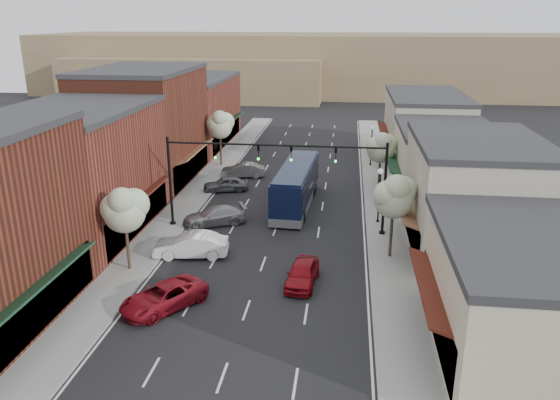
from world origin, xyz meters
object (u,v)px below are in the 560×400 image
(parked_car_b, at_px, (191,245))
(lamp_post_near, at_px, (380,187))
(signal_mast_left, at_px, (200,169))
(tree_right_far, at_px, (381,147))
(lamp_post_far, at_px, (372,139))
(tree_left_near, at_px, (124,208))
(tree_right_near, at_px, (395,195))
(parked_car_a, at_px, (164,297))
(parked_car_d, at_px, (226,184))
(signal_mast_right, at_px, (352,174))
(parked_car_e, at_px, (243,170))
(tree_left_far, at_px, (220,124))
(parked_car_c, at_px, (215,216))
(red_hatchback, at_px, (302,273))
(coach_bus, at_px, (296,185))

(parked_car_b, bearing_deg, lamp_post_near, 114.35)
(signal_mast_left, distance_m, tree_right_far, 18.39)
(signal_mast_left, distance_m, lamp_post_far, 24.14)
(tree_left_near, bearing_deg, tree_right_near, 13.55)
(tree_right_far, bearing_deg, tree_right_near, -90.00)
(tree_right_far, height_order, lamp_post_near, tree_right_far)
(signal_mast_left, relative_size, parked_car_a, 1.64)
(tree_left_near, relative_size, parked_car_d, 1.37)
(signal_mast_right, height_order, signal_mast_left, same)
(parked_car_d, bearing_deg, signal_mast_left, -16.00)
(parked_car_e, bearing_deg, tree_left_far, -151.06)
(tree_right_near, xyz_separation_m, parked_car_c, (-13.19, 4.70, -3.74))
(parked_car_d, bearing_deg, lamp_post_far, 111.29)
(parked_car_a, xyz_separation_m, parked_car_e, (-0.56, 26.32, 0.02))
(red_hatchback, bearing_deg, parked_car_c, 135.10)
(signal_mast_right, relative_size, parked_car_a, 1.64)
(signal_mast_right, xyz_separation_m, lamp_post_far, (2.18, 20.00, -1.62))
(parked_car_b, bearing_deg, parked_car_e, 173.04)
(signal_mast_right, height_order, parked_car_c, signal_mast_right)
(parked_car_b, distance_m, parked_car_d, 14.62)
(tree_right_near, distance_m, tree_left_near, 17.08)
(parked_car_d, bearing_deg, signal_mast_right, 34.06)
(parked_car_a, distance_m, parked_car_e, 26.33)
(tree_right_far, relative_size, red_hatchback, 1.29)
(parked_car_e, bearing_deg, signal_mast_left, -11.37)
(tree_right_near, relative_size, coach_bus, 0.51)
(parked_car_a, bearing_deg, signal_mast_right, 86.93)
(signal_mast_left, height_order, parked_car_c, signal_mast_left)
(parked_car_a, xyz_separation_m, parked_car_d, (-1.23, 21.48, 0.01))
(tree_right_near, distance_m, tree_left_far, 27.56)
(red_hatchback, bearing_deg, parked_car_d, 121.24)
(red_hatchback, xyz_separation_m, parked_car_b, (-7.77, 3.09, 0.10))
(signal_mast_right, distance_m, tree_right_far, 12.27)
(coach_bus, bearing_deg, parked_car_c, -135.64)
(signal_mast_left, xyz_separation_m, red_hatchback, (8.41, -8.50, -3.91))
(parked_car_b, bearing_deg, tree_right_far, 135.06)
(coach_bus, height_order, parked_car_b, coach_bus)
(lamp_post_near, bearing_deg, parked_car_a, -129.90)
(parked_car_a, bearing_deg, lamp_post_near, 86.69)
(lamp_post_near, height_order, parked_car_a, lamp_post_near)
(tree_left_near, bearing_deg, coach_bus, 56.23)
(signal_mast_right, xyz_separation_m, tree_right_near, (2.73, -4.05, -0.17))
(signal_mast_left, bearing_deg, lamp_post_near, 10.56)
(signal_mast_left, xyz_separation_m, parked_car_b, (0.64, -5.42, -3.80))
(tree_left_far, height_order, lamp_post_far, tree_left_far)
(signal_mast_left, bearing_deg, tree_right_near, -16.19)
(parked_car_b, xyz_separation_m, parked_car_c, (0.14, 6.07, -0.11))
(signal_mast_right, relative_size, red_hatchback, 1.96)
(signal_mast_right, xyz_separation_m, red_hatchback, (-2.83, -8.50, -3.91))
(coach_bus, bearing_deg, signal_mast_left, -135.83)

